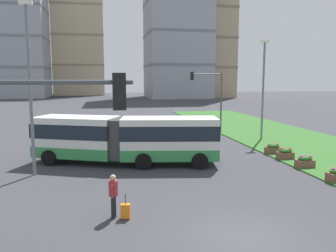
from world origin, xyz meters
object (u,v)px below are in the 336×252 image
at_px(articulated_bus, 126,138).
at_px(car_silver_hatch, 88,126).
at_px(flower_planter_2, 305,161).
at_px(apartment_tower_westcentre, 78,23).
at_px(streetlight_median, 263,86).
at_px(apartment_tower_west, 10,10).
at_px(traffic_light_far_right, 211,92).
at_px(traffic_light_near_left, 24,154).
at_px(apartment_tower_eastcentre, 205,12).
at_px(pedestrian_crossing, 113,193).
at_px(flower_planter_4, 273,149).
at_px(rolling_suitcase, 126,211).
at_px(flower_planter_3, 285,153).
at_px(streetlight_left, 30,83).
at_px(apartment_tower_centre, 177,20).

xyz_separation_m(articulated_bus, car_silver_hatch, (-2.83, 12.91, -0.90)).
bearing_deg(articulated_bus, car_silver_hatch, 102.36).
bearing_deg(flower_planter_2, apartment_tower_westcentre, 100.36).
bearing_deg(streetlight_median, apartment_tower_west, 115.89).
height_order(traffic_light_far_right, apartment_tower_westcentre, apartment_tower_westcentre).
distance_m(traffic_light_near_left, apartment_tower_eastcentre, 102.73).
xyz_separation_m(traffic_light_near_left, traffic_light_far_right, (12.28, 25.00, 0.33)).
distance_m(apartment_tower_westcentre, apartment_tower_eastcentre, 43.96).
xyz_separation_m(car_silver_hatch, traffic_light_near_left, (-0.25, -27.14, 3.08)).
height_order(pedestrian_crossing, flower_planter_4, pedestrian_crossing).
xyz_separation_m(pedestrian_crossing, flower_planter_4, (11.74, 9.40, -0.58)).
height_order(articulated_bus, rolling_suitcase, articulated_bus).
bearing_deg(articulated_bus, apartment_tower_westcentre, 94.83).
distance_m(flower_planter_3, apartment_tower_eastcentre, 87.55).
height_order(flower_planter_4, traffic_light_far_right, traffic_light_far_right).
relative_size(car_silver_hatch, apartment_tower_west, 0.09).
distance_m(articulated_bus, apartment_tower_westcentre, 105.18).
xyz_separation_m(pedestrian_crossing, apartment_tower_eastcentre, (30.72, 89.46, 24.32)).
bearing_deg(car_silver_hatch, apartment_tower_eastcentre, 64.43).
xyz_separation_m(apartment_tower_westcentre, apartment_tower_eastcentre, (38.28, -21.59, 1.02)).
relative_size(flower_planter_2, traffic_light_far_right, 0.18).
bearing_deg(streetlight_left, streetlight_median, 24.53).
xyz_separation_m(flower_planter_4, apartment_tower_centre, (9.99, 77.94, 22.14)).
xyz_separation_m(traffic_light_near_left, apartment_tower_west, (-23.71, 101.72, 21.49)).
xyz_separation_m(traffic_light_far_right, streetlight_median, (3.36, -4.34, 0.65)).
relative_size(flower_planter_3, streetlight_median, 0.13).
bearing_deg(rolling_suitcase, apartment_tower_eastcentre, 71.35).
relative_size(streetlight_left, apartment_tower_west, 0.19).
distance_m(traffic_light_far_right, apartment_tower_eastcentre, 75.92).
height_order(traffic_light_near_left, apartment_tower_eastcentre, apartment_tower_eastcentre).
height_order(articulated_bus, streetlight_median, streetlight_median).
relative_size(articulated_bus, apartment_tower_eastcentre, 0.24).
relative_size(rolling_suitcase, traffic_light_far_right, 0.16).
relative_size(rolling_suitcase, flower_planter_2, 0.88).
bearing_deg(traffic_light_near_left, car_silver_hatch, 89.47).
height_order(rolling_suitcase, flower_planter_2, rolling_suitcase).
relative_size(traffic_light_far_right, apartment_tower_eastcentre, 0.12).
xyz_separation_m(flower_planter_4, apartment_tower_eastcentre, (18.98, 80.06, 24.89)).
relative_size(pedestrian_crossing, rolling_suitcase, 1.79).
xyz_separation_m(traffic_light_near_left, streetlight_median, (15.64, 20.66, 0.98)).
bearing_deg(traffic_light_near_left, streetlight_left, 100.01).
relative_size(traffic_light_near_left, streetlight_left, 0.58).
height_order(flower_planter_4, apartment_tower_west, apartment_tower_west).
bearing_deg(traffic_light_near_left, flower_planter_4, 47.37).
height_order(flower_planter_3, apartment_tower_westcentre, apartment_tower_westcentre).
bearing_deg(apartment_tower_centre, apartment_tower_west, 169.43).
xyz_separation_m(car_silver_hatch, apartment_tower_westcentre, (-5.82, 89.44, 23.55)).
xyz_separation_m(flower_planter_3, apartment_tower_westcentre, (-19.30, 103.35, 23.88)).
height_order(traffic_light_near_left, traffic_light_far_right, traffic_light_far_right).
relative_size(apartment_tower_west, apartment_tower_eastcentre, 1.00).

